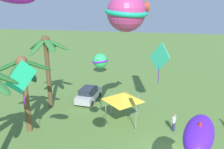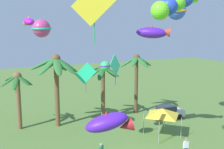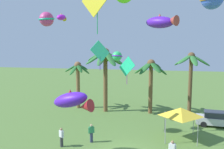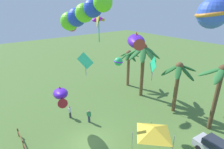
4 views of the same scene
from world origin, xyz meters
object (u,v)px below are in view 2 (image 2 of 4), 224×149
(palm_tree_2, at_px, (103,77))
(palm_tree_3, at_px, (18,88))
(kite_ball_7, at_px, (105,66))
(kite_fish_8, at_px, (153,32))
(parked_car_0, at_px, (167,112))
(festival_tent, at_px, (162,112))
(spectator_1, at_px, (186,148))
(kite_diamond_4, at_px, (94,4))
(kite_ball_0, at_px, (176,10))
(palm_tree_1, at_px, (136,69))
(kite_ball_1, at_px, (41,28))
(palm_tree_0, at_px, (56,71))
(kite_fish_9, at_px, (109,123))
(kite_tube_5, at_px, (175,4))
(kite_diamond_6, at_px, (115,65))
(kite_diamond_3, at_px, (86,74))
(kite_fish_2, at_px, (28,22))

(palm_tree_2, xyz_separation_m, palm_tree_3, (-9.36, 0.63, -0.52))
(kite_ball_7, bearing_deg, kite_fish_8, -21.27)
(parked_car_0, bearing_deg, festival_tent, -132.32)
(spectator_1, bearing_deg, kite_ball_7, 133.38)
(kite_diamond_4, bearing_deg, palm_tree_2, 61.95)
(spectator_1, relative_size, kite_ball_0, 0.55)
(palm_tree_1, height_order, palm_tree_2, palm_tree_1)
(parked_car_0, distance_m, kite_ball_1, 19.15)
(palm_tree_1, height_order, kite_ball_1, kite_ball_1)
(kite_diamond_4, height_order, kite_fish_8, kite_diamond_4)
(palm_tree_0, distance_m, kite_fish_9, 12.51)
(kite_tube_5, bearing_deg, palm_tree_2, 90.14)
(kite_diamond_6, xyz_separation_m, kite_ball_7, (0.77, 3.48, -0.53))
(kite_ball_0, bearing_deg, palm_tree_3, 154.88)
(kite_diamond_3, bearing_deg, kite_diamond_6, -96.30)
(palm_tree_3, distance_m, kite_diamond_6, 12.90)
(kite_ball_0, relative_size, kite_fish_2, 1.55)
(palm_tree_2, xyz_separation_m, kite_diamond_3, (-2.67, -1.54, 0.78))
(palm_tree_1, bearing_deg, kite_ball_7, -136.99)
(spectator_1, distance_m, kite_tube_5, 11.58)
(kite_ball_1, xyz_separation_m, kite_fish_9, (3.51, -3.48, -6.22))
(palm_tree_2, distance_m, kite_tube_5, 14.47)
(spectator_1, distance_m, kite_fish_9, 8.02)
(kite_diamond_3, bearing_deg, kite_ball_7, -92.22)
(kite_diamond_3, relative_size, kite_tube_5, 0.72)
(spectator_1, distance_m, kite_diamond_4, 13.79)
(kite_diamond_6, xyz_separation_m, kite_fish_8, (4.69, 1.95, 2.38))
(palm_tree_2, xyz_separation_m, parked_car_0, (6.75, -3.45, -4.24))
(palm_tree_2, relative_size, parked_car_0, 1.61)
(spectator_1, xyz_separation_m, kite_diamond_4, (-6.43, 3.87, 11.56))
(parked_car_0, distance_m, kite_fish_2, 18.85)
(kite_ball_0, height_order, kite_ball_1, kite_ball_0)
(kite_diamond_3, xyz_separation_m, kite_diamond_4, (-1.74, -6.74, 6.61))
(palm_tree_0, height_order, kite_ball_0, kite_ball_0)
(palm_tree_0, height_order, kite_fish_9, palm_tree_0)
(kite_fish_2, height_order, kite_fish_8, kite_fish_2)
(kite_diamond_3, relative_size, kite_diamond_4, 0.65)
(parked_car_0, relative_size, spectator_1, 2.56)
(kite_fish_9, bearing_deg, palm_tree_2, 67.64)
(kite_diamond_3, xyz_separation_m, kite_fish_9, (-2.53, -11.11, -1.48))
(kite_ball_0, bearing_deg, palm_tree_1, 97.17)
(festival_tent, bearing_deg, kite_ball_7, 173.06)
(palm_tree_3, bearing_deg, kite_ball_0, -25.12)
(palm_tree_0, height_order, kite_diamond_6, kite_diamond_6)
(parked_car_0, bearing_deg, palm_tree_1, 123.32)
(kite_ball_1, height_order, kite_diamond_3, kite_ball_1)
(kite_diamond_6, bearing_deg, kite_fish_2, 135.76)
(kite_diamond_4, height_order, kite_tube_5, kite_diamond_4)
(spectator_1, xyz_separation_m, festival_tent, (0.88, 4.48, 1.65))
(kite_fish_2, height_order, kite_fish_9, kite_fish_2)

